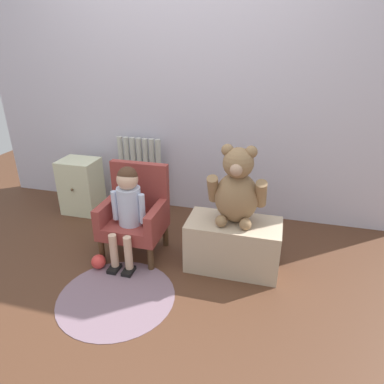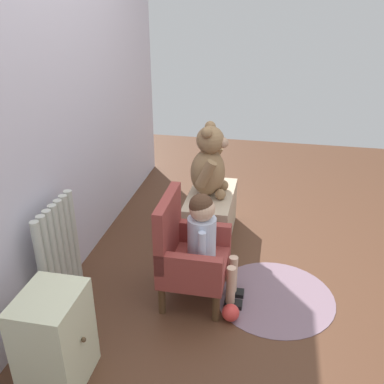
% 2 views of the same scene
% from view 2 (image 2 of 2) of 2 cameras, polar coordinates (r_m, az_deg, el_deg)
% --- Properties ---
extents(ground_plane, '(6.00, 6.00, 0.00)m').
position_cam_2_polar(ground_plane, '(2.88, 9.99, -12.63)').
color(ground_plane, '#4F2F1E').
extents(back_wall, '(3.80, 0.05, 2.40)m').
position_cam_2_polar(back_wall, '(2.68, -17.99, 12.18)').
color(back_wall, silver).
rests_on(back_wall, ground_plane).
extents(radiator, '(0.43, 0.05, 0.69)m').
position_cam_2_polar(radiator, '(2.63, -17.17, -8.49)').
color(radiator, '#B8BBB0').
rests_on(radiator, ground_plane).
extents(small_dresser, '(0.34, 0.30, 0.51)m').
position_cam_2_polar(small_dresser, '(2.24, -17.82, -18.19)').
color(small_dresser, beige).
rests_on(small_dresser, ground_plane).
extents(child_armchair, '(0.45, 0.39, 0.68)m').
position_cam_2_polar(child_armchair, '(2.61, -0.65, -7.97)').
color(child_armchair, brown).
rests_on(child_armchair, ground_plane).
extents(child_figure, '(0.25, 0.35, 0.72)m').
position_cam_2_polar(child_figure, '(2.52, 1.83, -5.55)').
color(child_figure, silver).
rests_on(child_figure, ground_plane).
extents(low_bench, '(0.65, 0.33, 0.36)m').
position_cam_2_polar(low_bench, '(3.31, 2.49, -3.06)').
color(low_bench, tan).
rests_on(low_bench, ground_plane).
extents(large_teddy_bear, '(0.39, 0.28, 0.54)m').
position_cam_2_polar(large_teddy_bear, '(3.14, 2.28, 3.72)').
color(large_teddy_bear, olive).
rests_on(large_teddy_bear, low_bench).
extents(floor_rug, '(0.75, 0.75, 0.01)m').
position_cam_2_polar(floor_rug, '(2.83, 10.95, -13.52)').
color(floor_rug, slate).
rests_on(floor_rug, ground_plane).
extents(toy_ball, '(0.10, 0.10, 0.10)m').
position_cam_2_polar(toy_ball, '(2.60, 5.17, -15.73)').
color(toy_ball, red).
rests_on(toy_ball, ground_plane).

